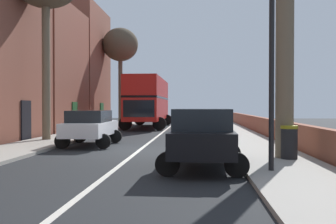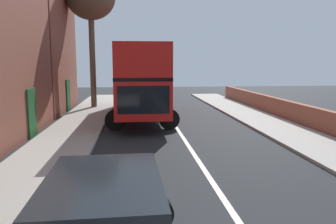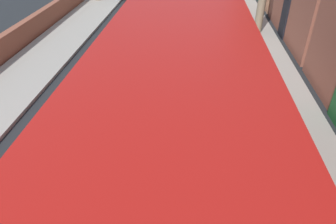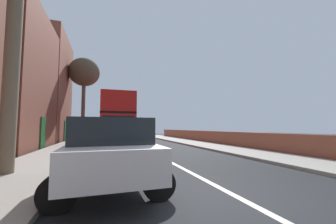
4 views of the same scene
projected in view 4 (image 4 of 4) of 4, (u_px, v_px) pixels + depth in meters
name	position (u px, v px, depth m)	size (l,w,h in m)	color
ground_plane	(250.00, 204.00, 3.76)	(84.00, 84.00, 0.00)	black
road_centre_line	(250.00, 204.00, 3.76)	(0.16, 54.00, 0.01)	silver
double_decker_bus	(114.00, 118.00, 19.42)	(3.59, 11.26, 4.06)	#B51611
parked_car_white_left_0	(109.00, 148.00, 4.92)	(2.46, 4.38, 1.61)	silver
street_tree_left_0	(84.00, 73.00, 22.87)	(3.37, 3.37, 9.12)	brown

